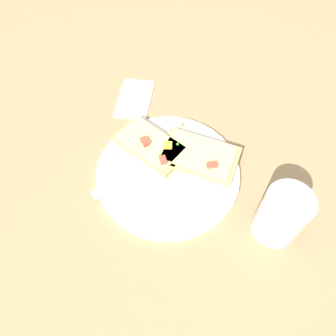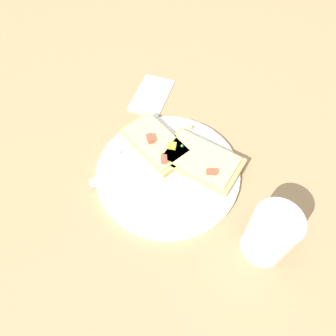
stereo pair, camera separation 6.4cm
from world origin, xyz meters
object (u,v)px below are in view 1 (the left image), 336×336
knife (135,175)px  drinking_glass (282,215)px  plate (168,172)px  pizza_slice_corner (151,145)px  pizza_slice_main (199,155)px  napkin (135,98)px  fork (179,186)px

knife → drinking_glass: size_ratio=1.61×
plate → pizza_slice_corner: 0.07m
knife → pizza_slice_main: (0.06, -0.12, 0.01)m
plate → drinking_glass: bearing=-113.1°
plate → drinking_glass: (-0.09, -0.21, 0.05)m
drinking_glass → napkin: size_ratio=0.89×
pizza_slice_main → pizza_slice_corner: pizza_slice_corner is taller
knife → drinking_glass: bearing=-53.9°
fork → napkin: size_ratio=1.28×
fork → knife: bearing=128.6°
fork → pizza_slice_main: pizza_slice_main is taller
pizza_slice_corner → drinking_glass: drinking_glass is taller
fork → knife: 0.09m
plate → napkin: bearing=28.9°
fork → pizza_slice_corner: size_ratio=0.95×
plate → pizza_slice_main: (0.04, -0.06, 0.02)m
knife → napkin: bearing=62.0°
fork → pizza_slice_corner: 0.11m
pizza_slice_corner → napkin: 0.16m
plate → fork: 0.04m
fork → knife: size_ratio=0.89×
fork → napkin: fork is taller
pizza_slice_main → pizza_slice_corner: (0.01, 0.10, 0.00)m
plate → napkin: plate is taller
knife → pizza_slice_corner: 0.07m
pizza_slice_main → napkin: size_ratio=1.39×
pizza_slice_corner → plate: bearing=-18.3°
drinking_glass → pizza_slice_corner: bearing=60.9°
pizza_slice_main → fork: bearing=-100.6°
knife → drinking_glass: drinking_glass is taller
fork → drinking_glass: 0.19m
drinking_glass → plate: bearing=66.9°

